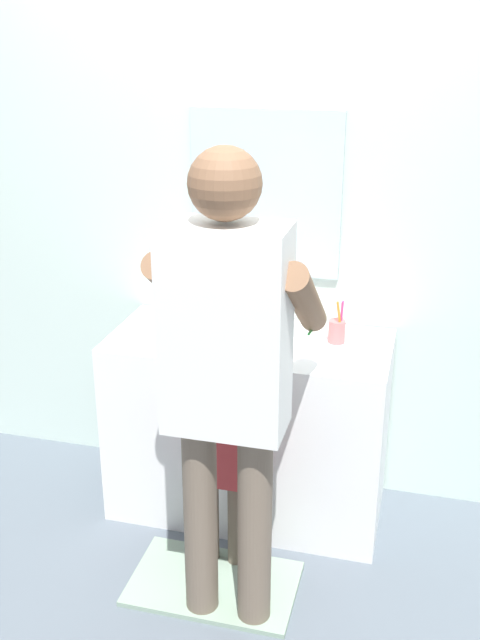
{
  "coord_description": "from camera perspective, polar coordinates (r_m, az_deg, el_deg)",
  "views": [
    {
      "loc": [
        0.69,
        -2.47,
        2.03
      ],
      "look_at": [
        0.0,
        0.15,
        0.96
      ],
      "focal_mm": 42.08,
      "sensor_mm": 36.0,
      "label": 1
    }
  ],
  "objects": [
    {
      "name": "child_toddler",
      "position": [
        2.9,
        -1.29,
        -10.17
      ],
      "size": [
        0.26,
        0.26,
        0.84
      ],
      "color": "#6B5B4C",
      "rests_on": "ground"
    },
    {
      "name": "faucet",
      "position": [
        3.25,
        1.55,
        1.14
      ],
      "size": [
        0.18,
        0.14,
        0.18
      ],
      "color": "#B7BABF",
      "rests_on": "vanity_cabinet"
    },
    {
      "name": "ground_plane",
      "position": [
        3.27,
        -0.7,
        -16.76
      ],
      "size": [
        14.0,
        14.0,
        0.0
      ],
      "primitive_type": "plane",
      "color": "slate"
    },
    {
      "name": "soap_bottle",
      "position": [
        3.14,
        -4.82,
        0.02
      ],
      "size": [
        0.06,
        0.06,
        0.16
      ],
      "color": "gold",
      "rests_on": "vanity_cabinet"
    },
    {
      "name": "bath_mat",
      "position": [
        3.08,
        -2.01,
        -19.39
      ],
      "size": [
        0.64,
        0.4,
        0.02
      ],
      "primitive_type": "cube",
      "color": "gray",
      "rests_on": "ground"
    },
    {
      "name": "vanity_cabinet",
      "position": [
        3.29,
        0.67,
        -8.03
      ],
      "size": [
        1.17,
        0.54,
        0.81
      ],
      "primitive_type": "cube",
      "color": "white",
      "rests_on": "ground"
    },
    {
      "name": "toothbrush_cup",
      "position": [
        3.08,
        7.4,
        -0.75
      ],
      "size": [
        0.07,
        0.07,
        0.21
      ],
      "color": "#D86666",
      "rests_on": "vanity_cabinet"
    },
    {
      "name": "back_wall",
      "position": [
        3.24,
        2.14,
        9.46
      ],
      "size": [
        4.4,
        0.1,
        2.7
      ],
      "color": "silver",
      "rests_on": "ground"
    },
    {
      "name": "adult_parent",
      "position": [
        2.42,
        -0.95,
        -2.99
      ],
      "size": [
        0.53,
        0.56,
        1.71
      ],
      "color": "#6B5B4C",
      "rests_on": "ground"
    },
    {
      "name": "sink_basin",
      "position": [
        3.07,
        0.62,
        -0.65
      ],
      "size": [
        0.36,
        0.36,
        0.11
      ],
      "color": "silver",
      "rests_on": "vanity_cabinet"
    }
  ]
}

